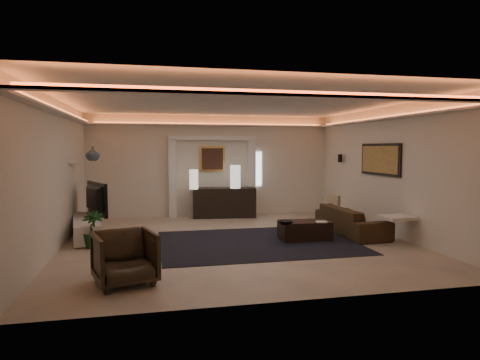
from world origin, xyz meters
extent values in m
plane|color=#CDB394|center=(0.00, 0.00, 0.00)|extent=(7.00, 7.00, 0.00)
plane|color=white|center=(0.00, 0.00, 2.90)|extent=(7.00, 7.00, 0.00)
plane|color=beige|center=(0.00, 3.50, 1.45)|extent=(7.00, 0.00, 7.00)
plane|color=beige|center=(0.00, -3.50, 1.45)|extent=(7.00, 0.00, 7.00)
plane|color=beige|center=(-3.50, 0.00, 1.45)|extent=(0.00, 7.00, 7.00)
plane|color=beige|center=(3.50, 0.00, 1.45)|extent=(0.00, 7.00, 7.00)
cube|color=silver|center=(0.00, 0.00, 2.62)|extent=(7.00, 7.00, 0.04)
cube|color=white|center=(1.35, 3.48, 1.35)|extent=(0.25, 0.03, 1.00)
cube|color=black|center=(0.40, -0.20, 0.01)|extent=(4.00, 3.00, 0.01)
cube|color=silver|center=(-1.15, 3.40, 1.10)|extent=(0.22, 0.20, 2.20)
cube|color=silver|center=(1.15, 3.40, 1.10)|extent=(0.22, 0.20, 2.20)
cube|color=silver|center=(0.00, 3.40, 2.25)|extent=(2.52, 0.20, 0.12)
cube|color=tan|center=(0.00, 3.47, 1.65)|extent=(0.74, 0.04, 0.74)
cube|color=#4C2D1E|center=(0.00, 3.44, 1.65)|extent=(0.62, 0.02, 0.62)
cube|color=black|center=(3.47, 0.30, 1.70)|extent=(0.04, 1.64, 0.74)
cube|color=tan|center=(3.44, 0.30, 1.70)|extent=(0.02, 1.50, 0.62)
cylinder|color=black|center=(3.38, 2.20, 1.68)|extent=(0.12, 0.12, 0.22)
cube|color=silver|center=(-3.44, 1.40, 1.65)|extent=(0.10, 0.55, 0.04)
cube|color=black|center=(0.28, 3.11, 0.40)|extent=(1.81, 0.74, 0.88)
cylinder|color=beige|center=(-0.60, 2.89, 1.09)|extent=(0.29, 0.29, 0.54)
cylinder|color=silver|center=(0.56, 2.90, 1.09)|extent=(0.35, 0.35, 0.64)
cube|color=beige|center=(-3.15, 1.06, 0.23)|extent=(0.88, 2.18, 0.40)
imported|color=black|center=(-3.09, 1.48, 0.83)|extent=(1.28, 0.68, 0.76)
cylinder|color=#442217|center=(-3.00, 2.12, 0.64)|extent=(0.14, 0.14, 0.34)
imported|color=slate|center=(-3.05, 1.68, 1.84)|extent=(0.34, 0.34, 0.33)
imported|color=black|center=(-2.88, 0.06, 0.36)|extent=(0.41, 0.41, 0.72)
imported|color=black|center=(2.72, 0.20, 0.31)|extent=(2.14, 0.90, 0.62)
cube|color=beige|center=(3.15, -0.94, 0.55)|extent=(0.67, 0.57, 0.07)
cube|color=tan|center=(2.90, 1.54, 0.55)|extent=(0.25, 0.39, 0.37)
cube|color=black|center=(1.46, -0.14, 0.20)|extent=(1.07, 0.60, 0.40)
imported|color=black|center=(0.93, -0.43, 0.45)|extent=(0.39, 0.39, 0.08)
cube|color=white|center=(1.74, -0.38, 0.42)|extent=(0.25, 0.20, 0.03)
imported|color=black|center=(-2.14, -2.35, 0.38)|extent=(1.03, 1.04, 0.77)
camera|label=1|loc=(-1.76, -8.44, 1.96)|focal=31.10mm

